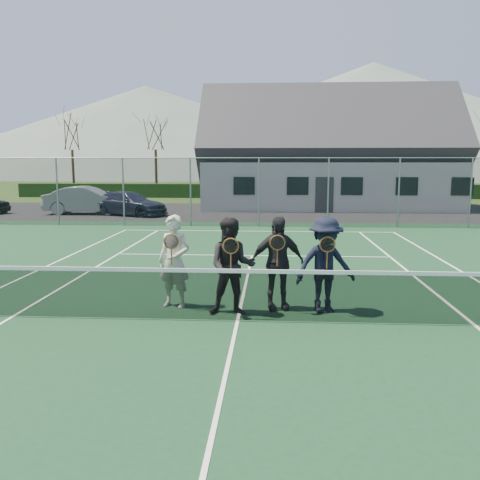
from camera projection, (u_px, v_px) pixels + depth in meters
The scene contains 20 objects.
ground at pixel (262, 212), 28.74m from camera, with size 220.00×220.00×0.00m, color #2C4719.
court_surface at pixel (238, 322), 9.01m from camera, with size 30.00×30.00×0.02m, color #14381E.
tarmac_carpark at pixel (192, 212), 28.99m from camera, with size 40.00×12.00×0.01m, color black.
hedge_row at pixel (265, 191), 40.49m from camera, with size 40.00×1.20×1.10m, color black.
hill_west at pixel (147, 131), 102.93m from camera, with size 110.00×110.00×18.00m, color #57685E.
hill_centre at pixel (372, 120), 99.79m from camera, with size 120.00×120.00×22.00m, color slate.
car_b at pixel (88, 200), 27.68m from camera, with size 1.60×4.58×1.51m, color #93979B.
car_c at pixel (129, 204), 27.07m from camera, with size 1.77×4.36×1.26m, color #1C1F39.
court_markings at pixel (238, 321), 9.01m from camera, with size 11.03×23.83×0.01m.
tennis_net at pixel (238, 293), 8.93m from camera, with size 11.68×0.08×1.10m.
perimeter_fence at pixel (259, 192), 22.10m from camera, with size 30.07×0.07×3.02m.
clubhouse at pixel (327, 143), 31.83m from camera, with size 15.60×8.20×7.70m.
tree_a at pixel (71, 126), 41.69m from camera, with size 3.20×3.20×7.77m.
tree_b at pixel (155, 125), 41.25m from camera, with size 3.20×3.20×7.77m.
tree_c at pixel (291, 125), 40.56m from camera, with size 3.20×3.20×7.77m.
tree_d at pixel (418, 124), 39.93m from camera, with size 3.20×3.20×7.77m.
player_a at pixel (174, 261), 9.79m from camera, with size 0.75×0.60×1.80m.
player_b at pixel (232, 267), 9.29m from camera, with size 0.89×0.70×1.80m.
player_c at pixel (277, 263), 9.65m from camera, with size 1.13×0.67×1.80m.
player_d at pixel (325, 265), 9.45m from camera, with size 1.31×0.99×1.80m.
Camera 1 is at (0.60, -8.66, 2.81)m, focal length 38.00 mm.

